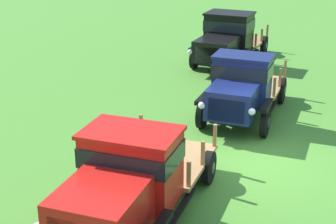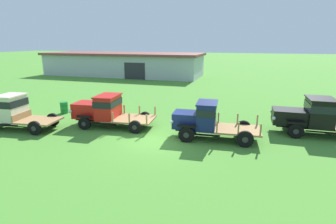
# 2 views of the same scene
# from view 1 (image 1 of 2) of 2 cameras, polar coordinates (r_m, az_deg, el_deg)

# --- Properties ---
(ground_plane) EXTENTS (240.00, 240.00, 0.00)m
(ground_plane) POSITION_cam_1_polar(r_m,az_deg,el_deg) (13.70, 9.75, -5.37)
(ground_plane) COLOR #47842D
(vintage_truck_second_in_line) EXTENTS (5.47, 2.64, 2.06)m
(vintage_truck_second_in_line) POSITION_cam_1_polar(r_m,az_deg,el_deg) (10.31, -4.56, -7.58)
(vintage_truck_second_in_line) COLOR black
(vintage_truck_second_in_line) RESTS_ON ground
(vintage_truck_midrow_center) EXTENTS (5.03, 2.37, 2.11)m
(vintage_truck_midrow_center) POSITION_cam_1_polar(r_m,az_deg,el_deg) (15.84, 8.10, 2.67)
(vintage_truck_midrow_center) COLOR black
(vintage_truck_midrow_center) RESTS_ON ground
(vintage_truck_far_side) EXTENTS (5.66, 2.38, 2.22)m
(vintage_truck_far_side) POSITION_cam_1_polar(r_m,az_deg,el_deg) (22.08, 6.53, 8.11)
(vintage_truck_far_side) COLOR black
(vintage_truck_far_side) RESTS_ON ground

